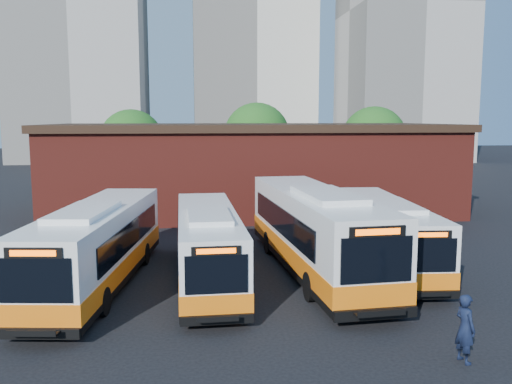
{
  "coord_description": "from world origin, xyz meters",
  "views": [
    {
      "loc": [
        -4.29,
        -19.62,
        6.82
      ],
      "look_at": [
        -1.23,
        6.85,
        3.18
      ],
      "focal_mm": 38.0,
      "sensor_mm": 36.0,
      "label": 1
    }
  ],
  "objects": [
    {
      "name": "bus_east",
      "position": [
        4.49,
        4.17,
        1.43
      ],
      "size": [
        3.07,
        11.68,
        3.15
      ],
      "rotation": [
        0.0,
        0.0,
        -0.06
      ],
      "color": "white",
      "rests_on": "ground"
    },
    {
      "name": "transit_worker",
      "position": [
        3.19,
        -5.9,
        0.99
      ],
      "size": [
        0.61,
        0.8,
        1.97
      ],
      "primitive_type": "imported",
      "rotation": [
        0.0,
        0.0,
        1.77
      ],
      "color": "black",
      "rests_on": "ground"
    },
    {
      "name": "tree_east",
      "position": [
        13.0,
        31.0,
        4.83
      ],
      "size": [
        6.24,
        6.24,
        7.96
      ],
      "color": "#382314",
      "rests_on": "ground"
    },
    {
      "name": "tower_right",
      "position": [
        30.0,
        68.0,
        24.34
      ],
      "size": [
        18.0,
        18.0,
        49.2
      ],
      "color": "#A9A39B",
      "rests_on": "ground"
    },
    {
      "name": "tree_mid",
      "position": [
        2.0,
        34.0,
        5.08
      ],
      "size": [
        6.56,
        6.56,
        8.36
      ],
      "color": "#382314",
      "rests_on": "ground"
    },
    {
      "name": "bus_west",
      "position": [
        -8.23,
        2.49,
        1.56
      ],
      "size": [
        4.15,
        12.81,
        3.44
      ],
      "rotation": [
        0.0,
        0.0,
        -0.13
      ],
      "color": "white",
      "rests_on": "ground"
    },
    {
      "name": "tree_west",
      "position": [
        -10.0,
        32.0,
        4.64
      ],
      "size": [
        6.0,
        6.0,
        7.65
      ],
      "color": "#382314",
      "rests_on": "ground"
    },
    {
      "name": "bus_mideast",
      "position": [
        1.02,
        3.48,
        1.73
      ],
      "size": [
        3.9,
        14.18,
        3.82
      ],
      "rotation": [
        0.0,
        0.0,
        0.07
      ],
      "color": "white",
      "rests_on": "ground"
    },
    {
      "name": "bus_midwest",
      "position": [
        -3.76,
        2.63,
        1.44
      ],
      "size": [
        2.68,
        11.67,
        3.16
      ],
      "rotation": [
        0.0,
        0.0,
        0.02
      ],
      "color": "white",
      "rests_on": "ground"
    },
    {
      "name": "ground",
      "position": [
        0.0,
        0.0,
        0.0
      ],
      "size": [
        220.0,
        220.0,
        0.0
      ],
      "primitive_type": "plane",
      "color": "black"
    },
    {
      "name": "depot_building",
      "position": [
        0.0,
        20.0,
        3.26
      ],
      "size": [
        28.6,
        12.6,
        6.4
      ],
      "color": "maroon",
      "rests_on": "ground"
    }
  ]
}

